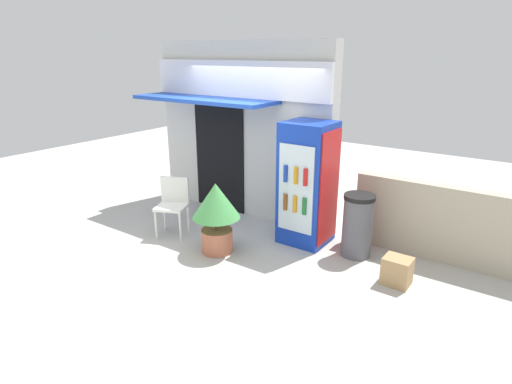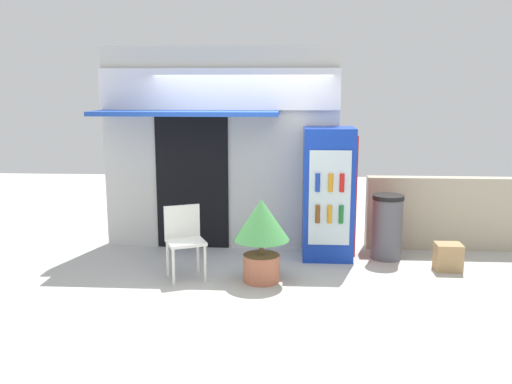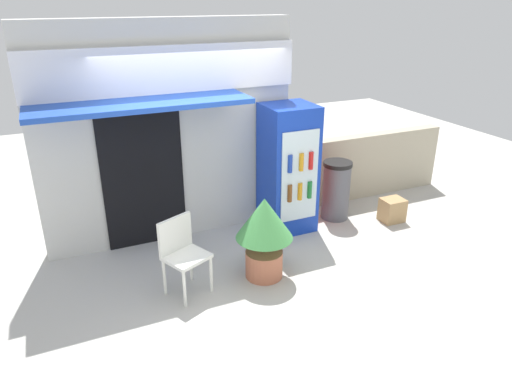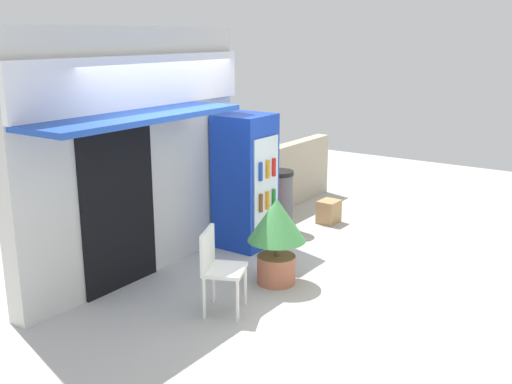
{
  "view_description": "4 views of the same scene",
  "coord_description": "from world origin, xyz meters",
  "px_view_note": "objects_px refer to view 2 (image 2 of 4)",
  "views": [
    {
      "loc": [
        3.93,
        -4.33,
        2.73
      ],
      "look_at": [
        0.64,
        0.39,
        0.8
      ],
      "focal_mm": 29.61,
      "sensor_mm": 36.0,
      "label": 1
    },
    {
      "loc": [
        0.69,
        -6.53,
        2.32
      ],
      "look_at": [
        0.24,
        0.39,
        1.0
      ],
      "focal_mm": 38.54,
      "sensor_mm": 36.0,
      "label": 2
    },
    {
      "loc": [
        -1.72,
        -4.51,
        3.13
      ],
      "look_at": [
        0.45,
        0.33,
        0.89
      ],
      "focal_mm": 32.73,
      "sensor_mm": 36.0,
      "label": 3
    },
    {
      "loc": [
        -5.12,
        -3.63,
        2.82
      ],
      "look_at": [
        0.65,
        0.35,
        0.95
      ],
      "focal_mm": 41.92,
      "sensor_mm": 36.0,
      "label": 4
    }
  ],
  "objects_px": {
    "plastic_chair": "(184,236)",
    "cardboard_box": "(448,257)",
    "potted_plant_near_shop": "(262,231)",
    "trash_bin": "(387,227)",
    "drink_cooler": "(329,193)"
  },
  "relations": [
    {
      "from": "cardboard_box",
      "to": "plastic_chair",
      "type": "bearing_deg",
      "value": -172.09
    },
    {
      "from": "drink_cooler",
      "to": "plastic_chair",
      "type": "bearing_deg",
      "value": -152.8
    },
    {
      "from": "potted_plant_near_shop",
      "to": "cardboard_box",
      "type": "distance_m",
      "value": 2.49
    },
    {
      "from": "cardboard_box",
      "to": "drink_cooler",
      "type": "bearing_deg",
      "value": 162.76
    },
    {
      "from": "trash_bin",
      "to": "cardboard_box",
      "type": "bearing_deg",
      "value": -32.47
    },
    {
      "from": "plastic_chair",
      "to": "drink_cooler",
      "type": "bearing_deg",
      "value": 27.2
    },
    {
      "from": "plastic_chair",
      "to": "cardboard_box",
      "type": "distance_m",
      "value": 3.39
    },
    {
      "from": "potted_plant_near_shop",
      "to": "trash_bin",
      "type": "height_order",
      "value": "potted_plant_near_shop"
    },
    {
      "from": "potted_plant_near_shop",
      "to": "cardboard_box",
      "type": "bearing_deg",
      "value": 13.52
    },
    {
      "from": "plastic_chair",
      "to": "potted_plant_near_shop",
      "type": "xyz_separation_m",
      "value": [
        0.96,
        -0.11,
        0.11
      ]
    },
    {
      "from": "plastic_chair",
      "to": "trash_bin",
      "type": "distance_m",
      "value": 2.79
    },
    {
      "from": "plastic_chair",
      "to": "cardboard_box",
      "type": "xyz_separation_m",
      "value": [
        3.34,
        0.46,
        -0.35
      ]
    },
    {
      "from": "drink_cooler",
      "to": "potted_plant_near_shop",
      "type": "distance_m",
      "value": 1.38
    },
    {
      "from": "trash_bin",
      "to": "potted_plant_near_shop",
      "type": "bearing_deg",
      "value": -148.35
    },
    {
      "from": "cardboard_box",
      "to": "potted_plant_near_shop",
      "type": "bearing_deg",
      "value": -166.48
    }
  ]
}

